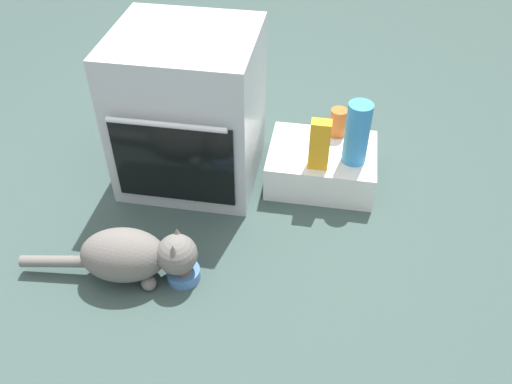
% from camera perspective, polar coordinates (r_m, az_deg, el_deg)
% --- Properties ---
extents(ground, '(8.00, 8.00, 0.00)m').
position_cam_1_polar(ground, '(2.43, -7.43, -3.99)').
color(ground, '#384C47').
extents(oven, '(0.63, 0.62, 0.73)m').
position_cam_1_polar(oven, '(2.53, -7.06, 8.62)').
color(oven, '#B7BABF').
rests_on(oven, ground).
extents(pantry_cabinet, '(0.51, 0.40, 0.18)m').
position_cam_1_polar(pantry_cabinet, '(2.64, 6.91, 2.86)').
color(pantry_cabinet, white).
rests_on(pantry_cabinet, ground).
extents(food_bowl, '(0.14, 0.14, 0.08)m').
position_cam_1_polar(food_bowl, '(2.23, -7.66, -8.44)').
color(food_bowl, '#4C7AB7').
rests_on(food_bowl, ground).
extents(cat, '(0.72, 0.25, 0.24)m').
position_cam_1_polar(cat, '(2.20, -12.79, -6.51)').
color(cat, slate).
rests_on(cat, ground).
extents(water_bottle, '(0.11, 0.11, 0.30)m').
position_cam_1_polar(water_bottle, '(2.45, 10.61, 6.10)').
color(water_bottle, '#388CD1').
rests_on(water_bottle, pantry_cabinet).
extents(juice_carton, '(0.09, 0.06, 0.24)m').
position_cam_1_polar(juice_carton, '(2.41, 6.73, 4.99)').
color(juice_carton, orange).
rests_on(juice_carton, pantry_cabinet).
extents(sauce_jar, '(0.08, 0.08, 0.14)m').
position_cam_1_polar(sauce_jar, '(2.66, 8.66, 7.26)').
color(sauce_jar, '#D16023').
rests_on(sauce_jar, pantry_cabinet).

